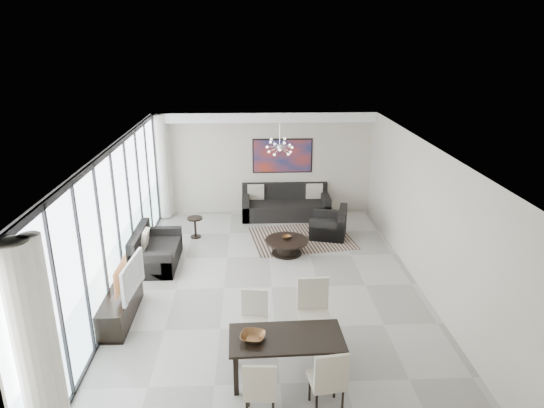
{
  "coord_description": "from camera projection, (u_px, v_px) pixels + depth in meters",
  "views": [
    {
      "loc": [
        -0.38,
        -8.71,
        4.82
      ],
      "look_at": [
        0.08,
        1.55,
        1.25
      ],
      "focal_mm": 32.0,
      "sensor_mm": 36.0,
      "label": 1
    }
  ],
  "objects": [
    {
      "name": "coffee_table",
      "position": [
        287.0,
        246.0,
        11.27
      ],
      "size": [
        1.01,
        1.01,
        0.35
      ],
      "color": "black",
      "rests_on": "floor"
    },
    {
      "name": "bowl_coffee",
      "position": [
        287.0,
        237.0,
        11.28
      ],
      "size": [
        0.26,
        0.26,
        0.07
      ],
      "primitive_type": "imported",
      "rotation": [
        0.0,
        0.0,
        0.22
      ],
      "color": "brown",
      "rests_on": "coffee_table"
    },
    {
      "name": "window_wall",
      "position": [
        122.0,
        222.0,
        9.22
      ],
      "size": [
        0.37,
        8.95,
        2.9
      ],
      "color": "white",
      "rests_on": "floor"
    },
    {
      "name": "chandelier",
      "position": [
        280.0,
        147.0,
        11.42
      ],
      "size": [
        0.66,
        0.66,
        0.71
      ],
      "color": "silver",
      "rests_on": "room_shell"
    },
    {
      "name": "dining_table",
      "position": [
        286.0,
        342.0,
        7.05
      ],
      "size": [
        1.69,
        0.88,
        0.69
      ],
      "color": "black",
      "rests_on": "floor"
    },
    {
      "name": "dining_chair_se",
      "position": [
        329.0,
        378.0,
        6.36
      ],
      "size": [
        0.51,
        0.51,
        0.99
      ],
      "color": "beige",
      "rests_on": "floor"
    },
    {
      "name": "bowl_dining",
      "position": [
        253.0,
        337.0,
        6.95
      ],
      "size": [
        0.43,
        0.43,
        0.09
      ],
      "primitive_type": "imported",
      "rotation": [
        0.0,
        0.0,
        -0.24
      ],
      "color": "brown",
      "rests_on": "dining_table"
    },
    {
      "name": "television",
      "position": [
        126.0,
        276.0,
        8.5
      ],
      "size": [
        0.24,
        1.11,
        0.63
      ],
      "primitive_type": "imported",
      "rotation": [
        0.0,
        0.0,
        1.49
      ],
      "color": "gray",
      "rests_on": "tv_console"
    },
    {
      "name": "painting",
      "position": [
        282.0,
        156.0,
        13.52
      ],
      "size": [
        1.68,
        0.04,
        0.98
      ],
      "primitive_type": "cube",
      "color": "#A42B16",
      "rests_on": "room_shell"
    },
    {
      "name": "side_table",
      "position": [
        195.0,
        224.0,
        12.15
      ],
      "size": [
        0.38,
        0.38,
        0.53
      ],
      "color": "black",
      "rests_on": "floor"
    },
    {
      "name": "room_shell",
      "position": [
        295.0,
        220.0,
        9.36
      ],
      "size": [
        6.0,
        9.0,
        2.9
      ],
      "color": "#A8A39B",
      "rests_on": "ground"
    },
    {
      "name": "dining_chair_sw",
      "position": [
        260.0,
        387.0,
        6.24
      ],
      "size": [
        0.45,
        0.45,
        0.94
      ],
      "color": "beige",
      "rests_on": "floor"
    },
    {
      "name": "dining_chair_nw",
      "position": [
        254.0,
        314.0,
        7.87
      ],
      "size": [
        0.48,
        0.48,
        0.94
      ],
      "color": "beige",
      "rests_on": "floor"
    },
    {
      "name": "sofa_main",
      "position": [
        285.0,
        206.0,
        13.59
      ],
      "size": [
        2.42,
        0.99,
        0.88
      ],
      "color": "black",
      "rests_on": "floor"
    },
    {
      "name": "rug",
      "position": [
        301.0,
        238.0,
        12.19
      ],
      "size": [
        2.7,
        2.23,
        0.01
      ],
      "primitive_type": "cube",
      "rotation": [
        0.0,
        0.0,
        0.15
      ],
      "color": "black",
      "rests_on": "floor"
    },
    {
      "name": "armchair",
      "position": [
        330.0,
        226.0,
        12.25
      ],
      "size": [
        1.07,
        1.1,
        0.77
      ],
      "color": "black",
      "rests_on": "floor"
    },
    {
      "name": "tv_console",
      "position": [
        120.0,
        306.0,
        8.66
      ],
      "size": [
        0.46,
        1.64,
        0.51
      ],
      "primitive_type": "cube",
      "color": "black",
      "rests_on": "floor"
    },
    {
      "name": "soffit",
      "position": [
        265.0,
        117.0,
        12.97
      ],
      "size": [
        5.98,
        0.4,
        0.26
      ],
      "primitive_type": "cube",
      "color": "white",
      "rests_on": "room_shell"
    },
    {
      "name": "dining_chair_ne",
      "position": [
        314.0,
        307.0,
        7.89
      ],
      "size": [
        0.54,
        0.54,
        1.12
      ],
      "color": "beige",
      "rests_on": "floor"
    },
    {
      "name": "loveseat",
      "position": [
        155.0,
        253.0,
        10.74
      ],
      "size": [
        0.91,
        1.62,
        0.81
      ],
      "color": "black",
      "rests_on": "floor"
    }
  ]
}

